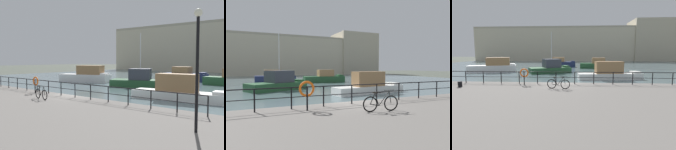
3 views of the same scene
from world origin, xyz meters
The scene contains 10 objects.
ground_plane centered at (0.00, 0.00, 0.00)m, with size 240.00×240.00×0.00m, color #4C5147.
water_basin centered at (0.00, 30.20, 0.01)m, with size 80.00×60.00×0.01m, color slate.
moored_cabin_cruiser centered at (-2.31, 26.06, 0.87)m, with size 7.03×2.82×2.31m.
moored_white_yacht centered at (-2.94, 13.79, 0.88)m, with size 7.41×5.57×6.87m.
moored_green_narrowboat centered at (-12.91, 14.15, 1.03)m, with size 8.29×4.84×2.57m.
moored_harbor_tender centered at (5.71, 7.07, 0.82)m, with size 8.33×2.90×2.29m.
quay_railing centered at (-1.25, -0.75, 1.45)m, with size 24.69×0.07×1.08m.
parked_bicycle centered at (-0.02, -2.85, 1.10)m, with size 1.76×0.31×0.98m.
life_ring_stand centered at (-3.08, -1.31, 1.68)m, with size 0.75×0.16×1.40m.
quay_lamp_post centered at (11.67, -3.75, 3.76)m, with size 0.32×0.32×4.79m.
Camera 1 is at (15.51, -13.36, 3.58)m, focal length 40.92 mm.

